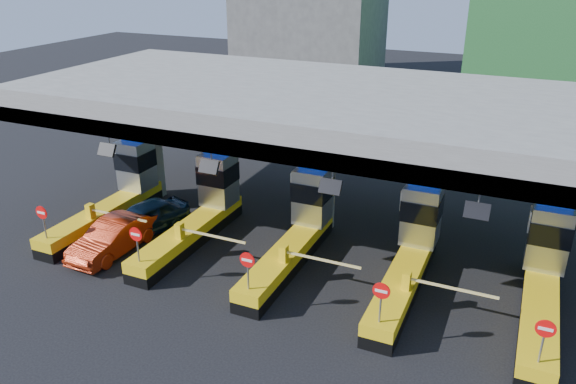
% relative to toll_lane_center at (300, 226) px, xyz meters
% --- Properties ---
extents(ground, '(120.00, 120.00, 0.00)m').
position_rel_toll_lane_center_xyz_m(ground, '(-0.00, -0.28, -1.40)').
color(ground, black).
rests_on(ground, ground).
extents(toll_canopy, '(28.00, 12.09, 7.00)m').
position_rel_toll_lane_center_xyz_m(toll_canopy, '(-0.00, 2.59, 4.74)').
color(toll_canopy, slate).
rests_on(toll_canopy, ground).
extents(toll_lane_far_left, '(4.43, 8.00, 4.16)m').
position_rel_toll_lane_center_xyz_m(toll_lane_far_left, '(-10.00, 0.00, 0.00)').
color(toll_lane_far_left, black).
rests_on(toll_lane_far_left, ground).
extents(toll_lane_left, '(4.43, 8.00, 4.16)m').
position_rel_toll_lane_center_xyz_m(toll_lane_left, '(-5.00, 0.00, 0.00)').
color(toll_lane_left, black).
rests_on(toll_lane_left, ground).
extents(toll_lane_center, '(4.43, 8.00, 4.16)m').
position_rel_toll_lane_center_xyz_m(toll_lane_center, '(0.00, 0.00, 0.00)').
color(toll_lane_center, black).
rests_on(toll_lane_center, ground).
extents(toll_lane_right, '(4.43, 8.00, 4.16)m').
position_rel_toll_lane_center_xyz_m(toll_lane_right, '(5.00, 0.00, 0.00)').
color(toll_lane_right, black).
rests_on(toll_lane_right, ground).
extents(toll_lane_far_right, '(4.43, 8.00, 4.16)m').
position_rel_toll_lane_center_xyz_m(toll_lane_far_right, '(10.00, 0.00, 0.00)').
color(toll_lane_far_right, black).
rests_on(toll_lane_far_right, ground).
extents(van, '(3.21, 4.97, 1.57)m').
position_rel_toll_lane_center_xyz_m(van, '(-7.61, -1.19, -0.61)').
color(van, black).
rests_on(van, ground).
extents(red_car, '(1.76, 4.68, 1.53)m').
position_rel_toll_lane_center_xyz_m(red_car, '(-7.72, -3.25, -0.63)').
color(red_car, maroon).
rests_on(red_car, ground).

